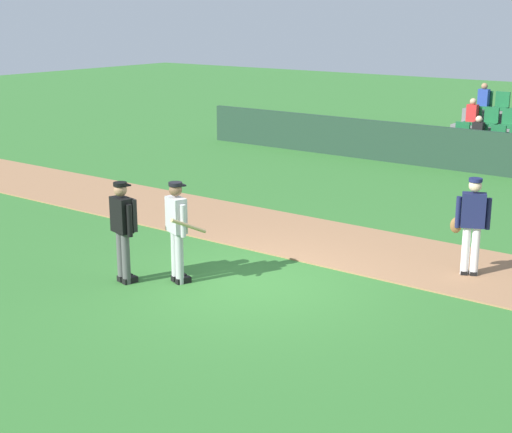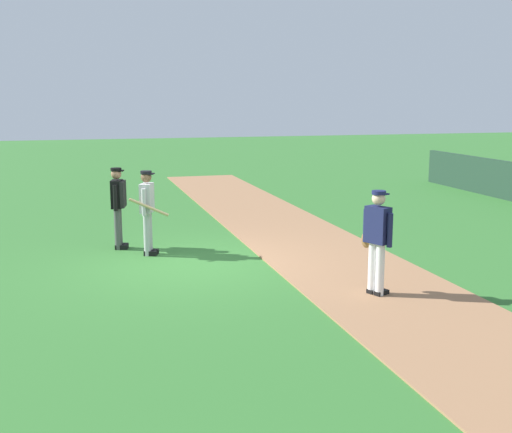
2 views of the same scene
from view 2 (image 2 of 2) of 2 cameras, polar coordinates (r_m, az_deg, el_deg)
The scene contains 5 objects.
ground_plane at distance 12.73m, azimuth -5.60°, elevation -4.25°, with size 80.00×80.00×0.00m, color #33702D.
infield_dirt_path at distance 13.47m, azimuth 6.14°, elevation -3.38°, with size 28.00×2.72×0.03m, color #9E704C.
batter_grey_jersey at distance 13.43m, azimuth -9.60°, elevation 0.65°, with size 0.60×0.80×1.76m.
umpire_home_plate at distance 14.10m, azimuth -12.10°, elevation 1.16°, with size 0.58×0.36×1.76m.
runner_navy_jersey at distance 10.66m, azimuth 10.66°, elevation -1.97°, with size 0.66×0.41×1.76m.
Camera 2 is at (12.13, -2.10, 3.23)m, focal length 45.14 mm.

